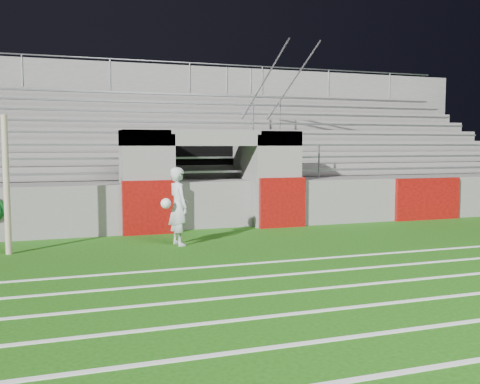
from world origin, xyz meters
name	(u,v)px	position (x,y,z in m)	size (l,w,h in m)	color
ground	(259,252)	(0.00, 0.00, 0.00)	(90.00, 90.00, 0.00)	#1A510D
field_post	(6,185)	(-4.90, 1.44, 1.41)	(0.13, 0.13, 2.82)	tan
field_markings	(407,330)	(0.00, -5.00, 0.01)	(28.00, 8.09, 0.01)	white
stadium_structure	(177,166)	(0.00, 7.97, 1.49)	(26.00, 8.48, 5.42)	slate
goalkeeper_with_ball	(178,206)	(-1.41, 1.31, 0.87)	(0.70, 0.70, 1.73)	#B8BDC3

